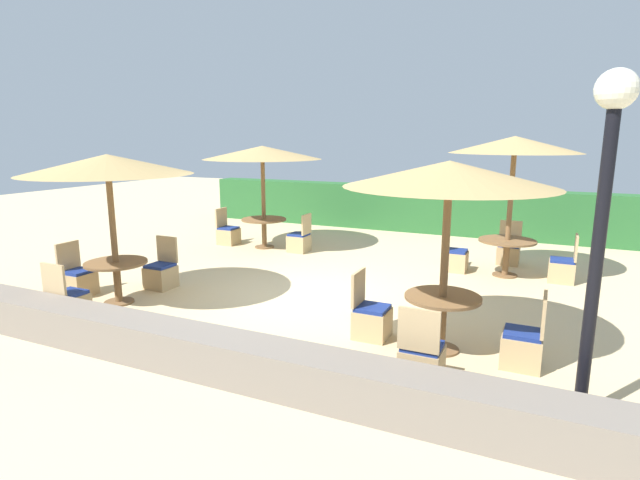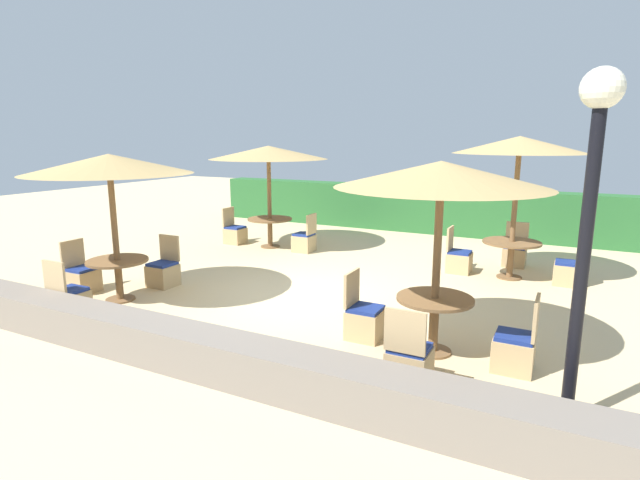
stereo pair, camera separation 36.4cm
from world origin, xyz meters
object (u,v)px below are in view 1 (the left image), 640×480
at_px(patio_chair_back_right_north, 508,252).
at_px(round_table_front_right, 442,309).
at_px(parasol_front_left, 107,165).
at_px(round_table_front_left, 117,271).
at_px(round_table_back_right, 507,247).
at_px(patio_chair_front_left_south, 68,304).
at_px(parasol_back_left, 262,153).
at_px(round_table_back_left, 264,225).
at_px(patio_chair_front_left_north, 161,274).
at_px(patio_chair_back_left_west, 228,234).
at_px(patio_chair_back_right_west, 455,258).
at_px(patio_chair_back_left_east, 299,241).
at_px(patio_chair_front_right_east, 523,346).
at_px(lamp_post, 606,180).
at_px(patio_chair_front_right_south, 421,360).
at_px(patio_chair_back_right_east, 563,269).
at_px(parasol_back_right, 515,145).
at_px(parasol_front_right, 449,175).
at_px(patio_chair_front_right_west, 371,319).
at_px(patio_chair_front_left_west, 78,280).

distance_m(patio_chair_back_right_north, round_table_front_right, 5.18).
height_order(parasol_front_left, round_table_front_left, parasol_front_left).
height_order(round_table_back_right, patio_chair_front_left_south, patio_chair_front_left_south).
relative_size(parasol_back_left, round_table_back_left, 2.60).
bearing_deg(patio_chair_front_left_north, patio_chair_back_left_west, -73.42).
height_order(patio_chair_back_right_west, round_table_front_left, patio_chair_back_right_west).
height_order(patio_chair_back_left_east, patio_chair_front_right_east, same).
xyz_separation_m(lamp_post, round_table_back_right, (-1.12, 5.15, -1.77)).
xyz_separation_m(lamp_post, patio_chair_back_left_west, (-7.90, 5.32, -2.09)).
bearing_deg(patio_chair_front_left_south, round_table_back_left, 89.39).
bearing_deg(patio_chair_front_right_south, patio_chair_back_right_east, 73.41).
relative_size(parasol_back_right, patio_chair_back_right_east, 2.95).
distance_m(patio_chair_back_right_west, parasol_front_left, 6.80).
bearing_deg(round_table_front_left, parasol_front_left, -90.00).
bearing_deg(patio_chair_front_left_north, patio_chair_back_right_east, -152.49).
relative_size(patio_chair_back_left_east, parasol_back_right, 0.34).
height_order(patio_chair_back_left_east, patio_chair_back_right_west, same).
xyz_separation_m(patio_chair_back_left_east, round_table_front_right, (4.25, -4.29, 0.30)).
relative_size(lamp_post, round_table_front_left, 3.32).
xyz_separation_m(parasol_front_left, patio_chair_front_right_east, (6.28, 0.29, -2.03)).
relative_size(parasol_front_right, patio_chair_front_right_west, 2.80).
distance_m(patio_chair_back_right_north, round_table_front_left, 7.94).
bearing_deg(patio_chair_back_right_north, patio_chair_front_right_south, 85.70).
bearing_deg(patio_chair_back_right_north, patio_chair_front_left_west, 39.27).
bearing_deg(patio_chair_back_right_east, round_table_back_right, 90.00).
height_order(patio_chair_front_left_west, patio_chair_front_right_west, same).
xyz_separation_m(patio_chair_back_left_west, round_table_back_right, (6.78, -0.18, 0.32)).
height_order(lamp_post, parasol_front_right, lamp_post).
relative_size(parasol_back_right, patio_chair_front_right_east, 2.95).
relative_size(patio_chair_back_right_north, patio_chair_front_left_north, 1.00).
bearing_deg(patio_chair_front_right_south, parasol_back_left, 134.66).
relative_size(round_table_back_left, round_table_front_right, 1.14).
bearing_deg(patio_chair_front_left_west, round_table_front_right, 92.90).
xyz_separation_m(parasol_back_left, patio_chair_back_right_east, (6.75, -0.23, -2.08)).
height_order(parasol_front_right, patio_chair_front_right_west, parasol_front_right).
relative_size(round_table_front_left, patio_chair_front_right_east, 1.08).
bearing_deg(round_table_back_right, patio_chair_back_right_north, 91.43).
relative_size(parasol_back_left, parasol_back_right, 1.05).
height_order(round_table_back_right, parasol_front_right, parasol_front_right).
xyz_separation_m(patio_chair_back_left_west, patio_chair_front_left_south, (1.00, -5.57, 0.00)).
height_order(patio_chair_front_left_north, patio_chair_front_left_west, same).
height_order(round_table_front_left, patio_chair_front_right_south, patio_chair_front_right_south).
bearing_deg(round_table_back_right, patio_chair_back_left_west, 178.48).
relative_size(patio_chair_back_left_east, patio_chair_front_right_east, 1.00).
relative_size(patio_chair_back_left_east, round_table_front_right, 0.96).
bearing_deg(round_table_front_left, patio_chair_back_left_east, 77.40).
bearing_deg(round_table_back_right, patio_chair_back_right_west, -178.01).
bearing_deg(parasol_front_right, patio_chair_back_left_west, 145.81).
bearing_deg(parasol_back_right, parasol_front_right, -96.31).
xyz_separation_m(patio_chair_back_right_north, round_table_front_right, (-0.43, -5.15, 0.30)).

